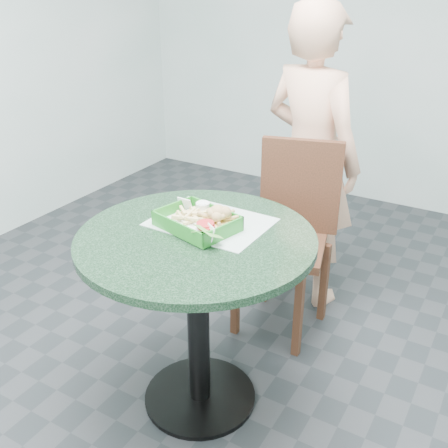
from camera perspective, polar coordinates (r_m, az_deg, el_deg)
The scene contains 11 objects.
floor at distance 2.33m, azimuth -2.61°, elevation -18.32°, with size 4.00×5.00×0.02m, color #303335.
wall_back at distance 4.01m, azimuth 18.19°, elevation 21.39°, with size 4.00×0.04×2.80m, color silver.
cafe_table at distance 1.98m, azimuth -2.94°, elevation -6.14°, with size 0.87×0.87×0.75m.
dining_chair at distance 2.52m, azimuth 7.28°, elevation -0.11°, with size 0.38×0.38×0.93m.
diner_person at distance 2.69m, azimuth 9.43°, elevation 7.24°, with size 0.57×0.38×1.57m, color #ECAD8B.
placemat at distance 1.99m, azimuth -1.43°, elevation -0.30°, with size 0.43×0.32×0.00m, color #AABEB7.
food_basket at distance 1.93m, azimuth -2.92°, elevation -0.53°, with size 0.28×0.20×0.06m.
crab_sandwich at distance 1.93m, azimuth -0.68°, elevation 0.50°, with size 0.13×0.13×0.08m.
fries_pile at distance 1.98m, azimuth -3.76°, elevation 0.80°, with size 0.12×0.13×0.05m, color #E1C67F, non-canonical shape.
sauce_ramekin at distance 2.01m, azimuth -3.00°, elevation 1.49°, with size 0.05×0.05×0.03m.
garnish_cup at distance 1.85m, azimuth -1.29°, elevation -1.07°, with size 0.11×0.11×0.04m.
Camera 1 is at (0.94, -1.39, 1.62)m, focal length 42.00 mm.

